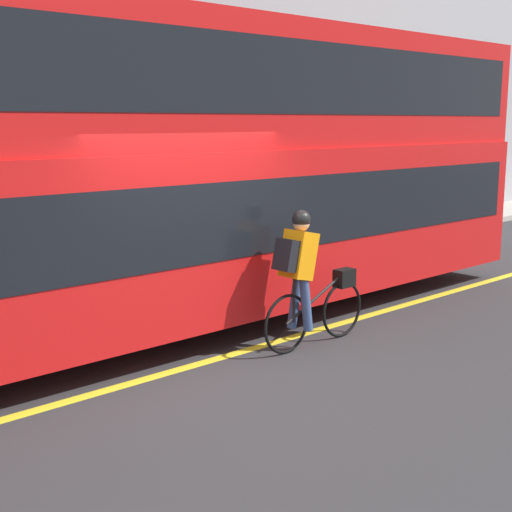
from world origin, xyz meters
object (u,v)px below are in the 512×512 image
street_sign_post (71,186)px  cyclist_on_bike (306,275)px  bus (178,161)px  trash_bin (254,225)px

street_sign_post → cyclist_on_bike: bearing=-84.3°
street_sign_post → bus: bearing=-91.4°
bus → cyclist_on_bike: size_ratio=6.93×
trash_bin → street_sign_post: bearing=-179.9°
trash_bin → bus: bearing=-143.4°
street_sign_post → trash_bin: bearing=0.1°
bus → street_sign_post: bus is taller
bus → street_sign_post: (0.07, 2.92, -0.51)m
cyclist_on_bike → street_sign_post: 4.71m
cyclist_on_bike → street_sign_post: street_sign_post is taller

